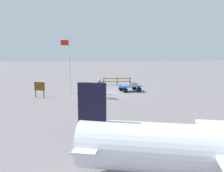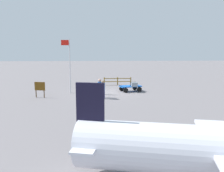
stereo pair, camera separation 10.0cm
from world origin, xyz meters
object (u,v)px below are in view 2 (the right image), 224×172
Objects in this scene: luggage_cart at (130,87)px; worker_trailing at (100,87)px; suitcase_maroon at (134,84)px; suitcase_navy at (134,84)px; signboard at (40,87)px; flagpole at (69,62)px; suitcase_dark at (133,84)px; worker_lead at (103,88)px.

luggage_cart is 4.22m from worker_trailing.
suitcase_navy is at bearing -79.08° from suitcase_maroon.
signboard reaches higher than suitcase_navy.
suitcase_dark is at bearing -176.74° from flagpole.
flagpole reaches higher than luggage_cart.
worker_trailing reaches higher than signboard.
signboard is at bearing 17.62° from luggage_cart.
worker_trailing is 0.32× the size of flagpole.
suitcase_dark reaches higher than luggage_cart.
worker_trailing is (0.26, -0.50, 0.06)m from worker_lead.
luggage_cart is 0.74m from suitcase_maroon.
suitcase_dark reaches higher than suitcase_navy.
suitcase_maroon is 0.98× the size of suitcase_navy.
worker_lead is (3.07, 3.22, 0.14)m from suitcase_dark.
signboard reaches higher than suitcase_dark.
worker_lead is at bearing 45.38° from suitcase_navy.
luggage_cart is 3.83× the size of suitcase_navy.
flagpole is (2.86, -2.37, 1.97)m from worker_trailing.
suitcase_navy is 4.36m from worker_lead.
luggage_cart is at bearing -162.38° from signboard.
worker_trailing is at bearing 39.24° from suitcase_dark.
suitcase_navy is (-0.29, 0.30, 0.31)m from luggage_cart.
worker_lead is at bearing 117.29° from worker_trailing.
worker_lead is 0.94× the size of worker_trailing.
suitcase_navy is 6.57m from flagpole.
signboard is (8.51, 2.43, 0.12)m from suitcase_dark.
suitcase_maroon is at bearing -166.52° from signboard.
worker_trailing is (3.03, 2.90, 0.53)m from luggage_cart.
worker_trailing is 1.20× the size of signboard.
worker_lead is (2.77, 3.40, 0.47)m from luggage_cart.
suitcase_navy reaches higher than luggage_cart.
suitcase_maroon is 0.36× the size of worker_trailing.
worker_lead is 0.30× the size of flagpole.
luggage_cart is 3.76× the size of suitcase_dark.
suitcase_maroon reaches higher than suitcase_dark.
flagpole reaches higher than suitcase_dark.
signboard reaches higher than suitcase_maroon.
suitcase_navy is 0.12× the size of flagpole.
suitcase_dark is 4.45m from worker_lead.
suitcase_navy is at bearing -164.79° from signboard.
suitcase_dark is 0.12× the size of flagpole.
worker_lead reaches higher than suitcase_navy.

